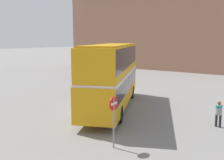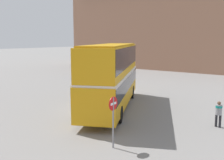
{
  "view_description": "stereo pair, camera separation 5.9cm",
  "coord_description": "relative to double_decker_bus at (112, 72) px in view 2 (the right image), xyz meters",
  "views": [
    {
      "loc": [
        -14.47,
        -11.73,
        5.1
      ],
      "look_at": [
        1.12,
        -0.73,
        2.14
      ],
      "focal_mm": 42.0,
      "sensor_mm": 36.0,
      "label": 1
    },
    {
      "loc": [
        -14.43,
        -11.78,
        5.1
      ],
      "look_at": [
        1.12,
        -0.73,
        2.14
      ],
      "focal_mm": 42.0,
      "sensor_mm": 36.0,
      "label": 2
    }
  ],
  "objects": [
    {
      "name": "ground_plane",
      "position": [
        -1.12,
        0.73,
        -2.72
      ],
      "size": [
        240.0,
        240.0,
        0.0
      ],
      "primitive_type": "plane",
      "color": "gray"
    },
    {
      "name": "building_row_right",
      "position": [
        28.04,
        8.31,
        5.6
      ],
      "size": [
        8.31,
        36.98,
        16.62
      ],
      "color": "#9E7056",
      "rests_on": "ground_plane"
    },
    {
      "name": "double_decker_bus",
      "position": [
        0.0,
        0.0,
        0.0
      ],
      "size": [
        11.3,
        7.0,
        4.74
      ],
      "rotation": [
        0.0,
        0.0,
        0.44
      ],
      "color": "gold",
      "rests_on": "ground_plane"
    },
    {
      "name": "parked_car_kerb_far",
      "position": [
        11.22,
        11.96,
        -1.92
      ],
      "size": [
        4.38,
        2.1,
        1.61
      ],
      "rotation": [
        0.0,
        0.0,
        0.07
      ],
      "color": "navy",
      "rests_on": "ground_plane"
    },
    {
      "name": "no_entry_sign",
      "position": [
        -5.9,
        -4.25,
        -1.04
      ],
      "size": [
        0.65,
        0.08,
        2.49
      ],
      "color": "gray",
      "rests_on": "ground_plane"
    },
    {
      "name": "pedestrian_foreground",
      "position": [
        0.1,
        -7.56,
        -1.78
      ],
      "size": [
        0.46,
        0.46,
        1.55
      ],
      "rotation": [
        0.0,
        0.0,
        2.91
      ],
      "color": "#232328",
      "rests_on": "ground_plane"
    }
  ]
}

